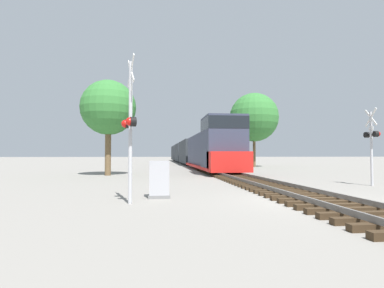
{
  "coord_description": "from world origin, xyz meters",
  "views": [
    {
      "loc": [
        -5.17,
        -9.63,
        1.57
      ],
      "look_at": [
        -3.2,
        7.45,
        2.18
      ],
      "focal_mm": 28.0,
      "sensor_mm": 36.0,
      "label": 1
    }
  ],
  "objects_px": {
    "freight_train": "(188,152)",
    "crossing_signal_far": "(372,139)",
    "tree_far_right": "(108,108)",
    "crossing_signal_near": "(130,124)",
    "relay_cabinet": "(159,180)",
    "tree_mid_background": "(254,117)"
  },
  "relations": [
    {
      "from": "crossing_signal_far",
      "to": "relay_cabinet",
      "type": "xyz_separation_m",
      "value": [
        -10.76,
        -3.06,
        -1.71
      ]
    },
    {
      "from": "crossing_signal_near",
      "to": "tree_mid_background",
      "type": "distance_m",
      "value": 30.8
    },
    {
      "from": "freight_train",
      "to": "crossing_signal_far",
      "type": "bearing_deg",
      "value": -81.09
    },
    {
      "from": "relay_cabinet",
      "to": "tree_far_right",
      "type": "height_order",
      "value": "tree_far_right"
    },
    {
      "from": "relay_cabinet",
      "to": "tree_mid_background",
      "type": "height_order",
      "value": "tree_mid_background"
    },
    {
      "from": "crossing_signal_far",
      "to": "tree_mid_background",
      "type": "distance_m",
      "value": 23.68
    },
    {
      "from": "relay_cabinet",
      "to": "crossing_signal_near",
      "type": "bearing_deg",
      "value": -128.94
    },
    {
      "from": "crossing_signal_near",
      "to": "freight_train",
      "type": "bearing_deg",
      "value": 154.25
    },
    {
      "from": "tree_far_right",
      "to": "crossing_signal_far",
      "type": "bearing_deg",
      "value": -32.24
    },
    {
      "from": "crossing_signal_near",
      "to": "tree_mid_background",
      "type": "height_order",
      "value": "tree_mid_background"
    },
    {
      "from": "freight_train",
      "to": "crossing_signal_near",
      "type": "bearing_deg",
      "value": -98.56
    },
    {
      "from": "tree_mid_background",
      "to": "crossing_signal_near",
      "type": "bearing_deg",
      "value": -115.75
    },
    {
      "from": "crossing_signal_far",
      "to": "tree_mid_background",
      "type": "height_order",
      "value": "tree_mid_background"
    },
    {
      "from": "relay_cabinet",
      "to": "freight_train",
      "type": "bearing_deg",
      "value": 82.57
    },
    {
      "from": "crossing_signal_near",
      "to": "relay_cabinet",
      "type": "height_order",
      "value": "crossing_signal_near"
    },
    {
      "from": "relay_cabinet",
      "to": "tree_mid_background",
      "type": "xyz_separation_m",
      "value": [
        12.32,
        26.34,
        5.72
      ]
    },
    {
      "from": "freight_train",
      "to": "tree_mid_background",
      "type": "relative_size",
      "value": 6.44
    },
    {
      "from": "freight_train",
      "to": "crossing_signal_near",
      "type": "relative_size",
      "value": 12.9
    },
    {
      "from": "relay_cabinet",
      "to": "tree_mid_background",
      "type": "relative_size",
      "value": 0.14
    },
    {
      "from": "freight_train",
      "to": "relay_cabinet",
      "type": "distance_m",
      "value": 39.47
    },
    {
      "from": "crossing_signal_near",
      "to": "crossing_signal_far",
      "type": "bearing_deg",
      "value": 92.73
    },
    {
      "from": "freight_train",
      "to": "tree_far_right",
      "type": "relative_size",
      "value": 8.48
    }
  ]
}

